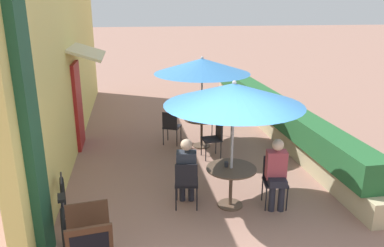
# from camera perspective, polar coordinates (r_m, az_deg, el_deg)

# --- Properties ---
(cafe_facade_wall) EXTENTS (0.98, 11.23, 4.20)m
(cafe_facade_wall) POSITION_cam_1_polar(r_m,az_deg,el_deg) (9.84, -18.07, 9.08)
(cafe_facade_wall) COLOR #E0CC6B
(cafe_facade_wall) RESTS_ON ground_plane
(planter_hedge) EXTENTS (0.60, 10.23, 1.01)m
(planter_hedge) POSITION_cam_1_polar(r_m,az_deg,el_deg) (10.80, 11.75, 1.85)
(planter_hedge) COLOR tan
(planter_hedge) RESTS_ON ground_plane
(patio_table_near) EXTENTS (0.87, 0.87, 0.73)m
(patio_table_near) POSITION_cam_1_polar(r_m,az_deg,el_deg) (6.58, 5.97, -8.11)
(patio_table_near) COLOR brown
(patio_table_near) RESTS_ON ground_plane
(patio_umbrella_near) EXTENTS (2.30, 2.30, 2.25)m
(patio_umbrella_near) POSITION_cam_1_polar(r_m,az_deg,el_deg) (6.10, 6.41, 4.47)
(patio_umbrella_near) COLOR #B7B7BC
(patio_umbrella_near) RESTS_ON ground_plane
(cafe_chair_near_left) EXTENTS (0.46, 0.46, 0.87)m
(cafe_chair_near_left) POSITION_cam_1_polar(r_m,az_deg,el_deg) (6.79, 12.46, -7.97)
(cafe_chair_near_left) COLOR black
(cafe_chair_near_left) RESTS_ON ground_plane
(seated_patron_near_left) EXTENTS (0.38, 0.45, 1.25)m
(seated_patron_near_left) POSITION_cam_1_polar(r_m,az_deg,el_deg) (6.62, 12.76, -7.05)
(seated_patron_near_left) COLOR #23232D
(seated_patron_near_left) RESTS_ON ground_plane
(cafe_chair_near_right) EXTENTS (0.46, 0.46, 0.87)m
(cafe_chair_near_right) POSITION_cam_1_polar(r_m,az_deg,el_deg) (6.50, -0.85, -8.73)
(cafe_chair_near_right) COLOR black
(cafe_chair_near_right) RESTS_ON ground_plane
(seated_patron_near_right) EXTENTS (0.38, 0.45, 1.25)m
(seated_patron_near_right) POSITION_cam_1_polar(r_m,az_deg,el_deg) (6.53, -0.84, -6.95)
(seated_patron_near_right) COLOR #23232D
(seated_patron_near_right) RESTS_ON ground_plane
(coffee_cup_near) EXTENTS (0.07, 0.07, 0.09)m
(coffee_cup_near) POSITION_cam_1_polar(r_m,az_deg,el_deg) (6.53, 5.24, -6.20)
(coffee_cup_near) COLOR #232328
(coffee_cup_near) RESTS_ON patio_table_near
(patio_table_mid) EXTENTS (0.87, 0.87, 0.73)m
(patio_table_mid) POSITION_cam_1_polar(r_m,az_deg,el_deg) (9.29, 1.48, -0.25)
(patio_table_mid) COLOR brown
(patio_table_mid) RESTS_ON ground_plane
(patio_umbrella_mid) EXTENTS (2.30, 2.30, 2.25)m
(patio_umbrella_mid) POSITION_cam_1_polar(r_m,az_deg,el_deg) (8.95, 1.55, 8.76)
(patio_umbrella_mid) COLOR #B7B7BC
(patio_umbrella_mid) RESTS_ON ground_plane
(cafe_chair_mid_left) EXTENTS (0.53, 0.53, 0.87)m
(cafe_chair_mid_left) POSITION_cam_1_polar(r_m,az_deg,el_deg) (9.43, -3.20, -0.23)
(cafe_chair_mid_left) COLOR black
(cafe_chair_mid_left) RESTS_ON ground_plane
(cafe_chair_mid_right) EXTENTS (0.44, 0.44, 0.87)m
(cafe_chair_mid_right) POSITION_cam_1_polar(r_m,az_deg,el_deg) (8.63, 3.42, -1.96)
(cafe_chair_mid_right) COLOR black
(cafe_chair_mid_right) RESTS_ON ground_plane
(cafe_chair_mid_back) EXTENTS (0.56, 0.56, 0.87)m
(cafe_chair_mid_back) POSITION_cam_1_polar(r_m,az_deg,el_deg) (9.90, 4.23, 0.61)
(cafe_chair_mid_back) COLOR black
(cafe_chair_mid_back) RESTS_ON ground_plane
(coffee_cup_mid) EXTENTS (0.07, 0.07, 0.09)m
(coffee_cup_mid) POSITION_cam_1_polar(r_m,az_deg,el_deg) (9.35, 1.47, 1.26)
(coffee_cup_mid) COLOR #232328
(coffee_cup_mid) RESTS_ON patio_table_mid
(bicycle_leaning) EXTENTS (0.36, 1.75, 0.81)m
(bicycle_leaning) POSITION_cam_1_polar(r_m,az_deg,el_deg) (6.18, -18.94, -12.81)
(bicycle_leaning) COLOR black
(bicycle_leaning) RESTS_ON ground_plane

